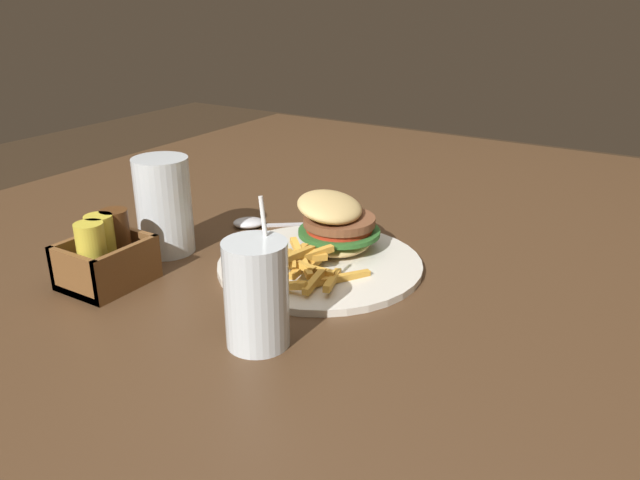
% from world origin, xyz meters
% --- Properties ---
extents(dining_table, '(1.61, 1.31, 0.74)m').
position_xyz_m(dining_table, '(0.00, 0.00, 0.64)').
color(dining_table, '#4C331E').
rests_on(dining_table, ground_plane).
extents(meal_plate_near, '(0.29, 0.29, 0.10)m').
position_xyz_m(meal_plate_near, '(-0.09, -0.07, 0.76)').
color(meal_plate_near, silver).
rests_on(meal_plate_near, dining_table).
extents(beer_glass, '(0.08, 0.08, 0.14)m').
position_xyz_m(beer_glass, '(-0.18, 0.15, 0.81)').
color(beer_glass, silver).
rests_on(beer_glass, dining_table).
extents(juice_glass, '(0.07, 0.07, 0.17)m').
position_xyz_m(juice_glass, '(-0.32, -0.12, 0.79)').
color(juice_glass, silver).
rests_on(juice_glass, dining_table).
extents(spoon, '(0.12, 0.15, 0.01)m').
position_xyz_m(spoon, '(-0.03, 0.11, 0.74)').
color(spoon, silver).
rests_on(spoon, dining_table).
extents(condiment_caddy, '(0.11, 0.09, 0.10)m').
position_xyz_m(condiment_caddy, '(-0.30, 0.14, 0.77)').
color(condiment_caddy, brown).
rests_on(condiment_caddy, dining_table).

